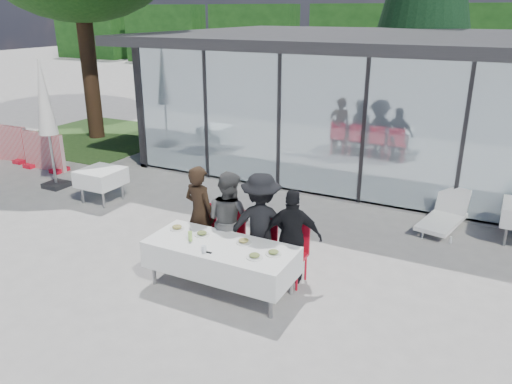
% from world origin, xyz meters
% --- Properties ---
extents(ground, '(90.00, 90.00, 0.00)m').
position_xyz_m(ground, '(0.00, 0.00, 0.00)').
color(ground, '#9C9894').
rests_on(ground, ground).
extents(pavilion, '(14.80, 8.80, 3.44)m').
position_xyz_m(pavilion, '(2.00, 8.16, 2.15)').
color(pavilion, gray).
rests_on(pavilion, ground).
extents(treeline, '(62.50, 2.00, 4.40)m').
position_xyz_m(treeline, '(-2.00, 28.00, 2.20)').
color(treeline, '#143A12').
rests_on(treeline, ground).
extents(dining_table, '(2.26, 0.96, 0.75)m').
position_xyz_m(dining_table, '(0.17, -0.40, 0.54)').
color(dining_table, white).
rests_on(dining_table, ground).
extents(diner_a, '(0.70, 0.70, 1.66)m').
position_xyz_m(diner_a, '(-0.65, 0.31, 0.83)').
color(diner_a, black).
rests_on(diner_a, ground).
extents(diner_chair_a, '(0.44, 0.44, 0.97)m').
position_xyz_m(diner_chair_a, '(-0.65, 0.35, 0.54)').
color(diner_chair_a, red).
rests_on(diner_chair_a, ground).
extents(diner_b, '(0.97, 0.97, 1.64)m').
position_xyz_m(diner_b, '(-0.09, 0.31, 0.82)').
color(diner_b, '#515151').
rests_on(diner_b, ground).
extents(diner_chair_b, '(0.44, 0.44, 0.97)m').
position_xyz_m(diner_chair_b, '(-0.09, 0.35, 0.54)').
color(diner_chair_b, red).
rests_on(diner_chair_b, ground).
extents(diner_c, '(1.40, 1.40, 1.70)m').
position_xyz_m(diner_c, '(0.49, 0.31, 0.85)').
color(diner_c, black).
rests_on(diner_c, ground).
extents(diner_chair_c, '(0.44, 0.44, 0.97)m').
position_xyz_m(diner_chair_c, '(0.49, 0.35, 0.54)').
color(diner_chair_c, red).
rests_on(diner_chair_c, ground).
extents(diner_d, '(1.10, 1.10, 1.52)m').
position_xyz_m(diner_d, '(1.03, 0.31, 0.76)').
color(diner_d, black).
rests_on(diner_d, ground).
extents(diner_chair_d, '(0.44, 0.44, 0.97)m').
position_xyz_m(diner_chair_d, '(1.03, 0.35, 0.54)').
color(diner_chair_d, red).
rests_on(diner_chair_d, ground).
extents(plate_a, '(0.23, 0.23, 0.07)m').
position_xyz_m(plate_a, '(-0.72, -0.24, 0.78)').
color(plate_a, silver).
rests_on(plate_a, dining_table).
extents(plate_b, '(0.23, 0.23, 0.07)m').
position_xyz_m(plate_b, '(-0.25, -0.25, 0.78)').
color(plate_b, silver).
rests_on(plate_b, dining_table).
extents(plate_c, '(0.23, 0.23, 0.07)m').
position_xyz_m(plate_c, '(0.45, -0.20, 0.78)').
color(plate_c, silver).
rests_on(plate_c, dining_table).
extents(plate_d, '(0.23, 0.23, 0.07)m').
position_xyz_m(plate_d, '(1.00, -0.33, 0.78)').
color(plate_d, silver).
rests_on(plate_d, dining_table).
extents(plate_extra, '(0.23, 0.23, 0.07)m').
position_xyz_m(plate_extra, '(0.81, -0.55, 0.78)').
color(plate_extra, silver).
rests_on(plate_extra, dining_table).
extents(juice_bottle, '(0.06, 0.06, 0.15)m').
position_xyz_m(juice_bottle, '(-0.30, -0.50, 0.83)').
color(juice_bottle, '#94C953').
rests_on(juice_bottle, dining_table).
extents(drinking_glasses, '(0.07, 0.07, 0.10)m').
position_xyz_m(drinking_glasses, '(0.09, -0.72, 0.80)').
color(drinking_glasses, silver).
rests_on(drinking_glasses, dining_table).
extents(folded_eyeglasses, '(0.14, 0.03, 0.01)m').
position_xyz_m(folded_eyeglasses, '(0.14, -0.71, 0.76)').
color(folded_eyeglasses, black).
rests_on(folded_eyeglasses, dining_table).
extents(spare_table_left, '(0.86, 0.86, 0.74)m').
position_xyz_m(spare_table_left, '(-4.09, 1.60, 0.55)').
color(spare_table_left, white).
rests_on(spare_table_left, ground).
extents(market_umbrella, '(0.50, 0.50, 3.00)m').
position_xyz_m(market_umbrella, '(-5.75, 1.79, 1.96)').
color(market_umbrella, black).
rests_on(market_umbrella, ground).
extents(lounger, '(0.86, 1.43, 0.72)m').
position_xyz_m(lounger, '(2.87, 3.56, 0.26)').
color(lounger, white).
rests_on(lounger, ground).
extents(grass_patch, '(5.00, 5.00, 0.02)m').
position_xyz_m(grass_patch, '(-8.50, 6.00, 0.01)').
color(grass_patch, '#385926').
rests_on(grass_patch, ground).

